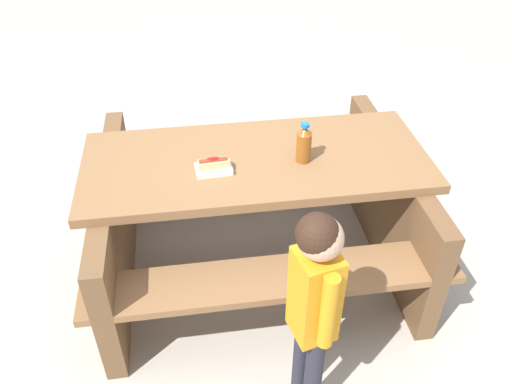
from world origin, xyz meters
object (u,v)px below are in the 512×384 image
Objects in this scene: picnic_table at (256,203)px; hotdog_tray at (214,166)px; child_in_coat at (314,296)px; soda_bottle at (304,144)px.

hotdog_tray reaches higher than picnic_table.
hotdog_tray is at bearing -58.53° from child_in_coat.
soda_bottle is 0.47m from hotdog_tray.
picnic_table is at bearing -147.08° from hotdog_tray.
soda_bottle is 1.08× the size of hotdog_tray.
picnic_table is 0.97m from child_in_coat.
soda_bottle reaches higher than hotdog_tray.
hotdog_tray is at bearing 32.92° from picnic_table.
soda_bottle is at bearing -165.11° from hotdog_tray.
picnic_table is at bearing -3.33° from soda_bottle.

